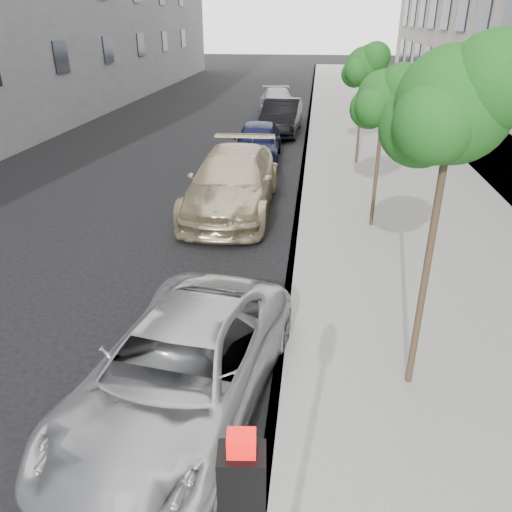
% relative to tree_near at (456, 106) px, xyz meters
% --- Properties ---
extents(ground, '(160.00, 160.00, 0.00)m').
position_rel_tree_near_xyz_m(ground, '(-3.23, -1.50, -4.27)').
color(ground, black).
rests_on(ground, ground).
extents(sidewalk, '(6.40, 72.00, 0.14)m').
position_rel_tree_near_xyz_m(sidewalk, '(1.07, 22.50, -4.20)').
color(sidewalk, gray).
rests_on(sidewalk, ground).
extents(curb, '(0.15, 72.00, 0.14)m').
position_rel_tree_near_xyz_m(curb, '(-2.05, 22.50, -4.20)').
color(curb, '#9E9B93').
rests_on(curb, ground).
extents(tree_near, '(1.74, 1.54, 4.99)m').
position_rel_tree_near_xyz_m(tree_near, '(0.00, 0.00, 0.00)').
color(tree_near, '#38281C').
rests_on(tree_near, sidewalk).
extents(tree_mid, '(1.69, 1.49, 4.16)m').
position_rel_tree_near_xyz_m(tree_mid, '(0.00, 6.50, -0.81)').
color(tree_mid, '#38281C').
rests_on(tree_mid, sidewalk).
extents(tree_far, '(1.67, 1.47, 4.35)m').
position_rel_tree_near_xyz_m(tree_far, '(-0.00, 13.00, -0.60)').
color(tree_far, '#38281C').
rests_on(tree_far, sidewalk).
extents(minivan, '(3.09, 5.39, 1.42)m').
position_rel_tree_near_xyz_m(minivan, '(-3.38, -0.89, -3.56)').
color(minivan, '#B9BBBE').
rests_on(minivan, ground).
extents(suv, '(2.45, 5.97, 1.73)m').
position_rel_tree_near_xyz_m(suv, '(-4.00, 7.63, -3.40)').
color(suv, '#C1AF8A').
rests_on(suv, ground).
extents(sedan_blue, '(1.94, 4.50, 1.51)m').
position_rel_tree_near_xyz_m(sedan_blue, '(-3.93, 13.43, -3.51)').
color(sedan_blue, black).
rests_on(sedan_blue, ground).
extents(sedan_black, '(1.91, 4.99, 1.62)m').
position_rel_tree_near_xyz_m(sedan_black, '(-3.36, 18.72, -3.45)').
color(sedan_black, black).
rests_on(sedan_black, ground).
extents(sedan_rear, '(2.60, 5.11, 1.42)m').
position_rel_tree_near_xyz_m(sedan_rear, '(-3.98, 24.23, -3.56)').
color(sedan_rear, '#A6A9AE').
rests_on(sedan_rear, ground).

